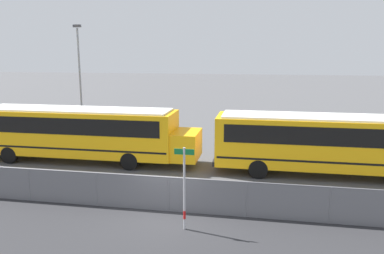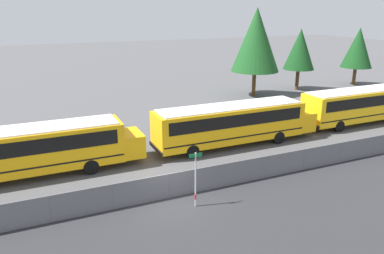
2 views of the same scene
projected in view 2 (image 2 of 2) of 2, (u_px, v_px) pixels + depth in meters
ground_plane at (169, 198)px, 20.36m from camera, size 200.00×200.00×0.00m
fence at (169, 186)px, 20.13m from camera, size 66.66×0.07×1.43m
school_bus_1 at (30, 148)px, 22.48m from camera, size 13.04×2.64×3.08m
school_bus_2 at (234, 121)px, 27.72m from camera, size 13.04×2.64×3.08m
school_bus_3 at (364, 103)px, 33.21m from camera, size 13.04×2.64×3.08m
street_sign at (196, 178)px, 19.00m from camera, size 0.70×0.09×3.00m
tree_1 at (300, 49)px, 45.86m from camera, size 3.79×3.79×7.52m
tree_2 at (358, 48)px, 48.80m from camera, size 3.94×3.94×7.49m
tree_3 at (256, 40)px, 42.07m from camera, size 5.44×5.44×10.00m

